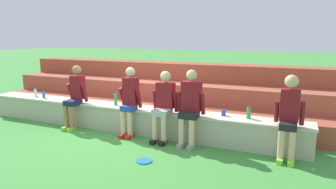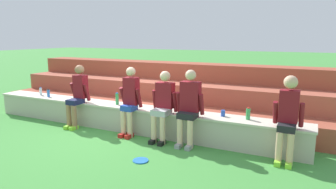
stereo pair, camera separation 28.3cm
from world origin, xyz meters
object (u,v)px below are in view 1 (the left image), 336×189
object	(u,v)px
water_bottle_mid_right	(35,93)
water_bottle_mid_left	(116,99)
person_far_right	(289,114)
person_left_of_center	(129,100)
water_bottle_center_gap	(249,113)
person_right_of_center	(190,105)
frisbee	(144,161)
water_bottle_near_right	(44,94)
plastic_cup_right_end	(224,113)
person_far_left	(75,95)
person_center	(164,104)

from	to	relation	value
water_bottle_mid_right	water_bottle_mid_left	bearing A→B (deg)	-1.03
person_far_right	water_bottle_mid_right	distance (m)	6.20
person_left_of_center	person_far_right	distance (m)	3.14
water_bottle_center_gap	water_bottle_mid_right	xyz separation A→B (m)	(-5.47, -0.00, -0.01)
person_right_of_center	water_bottle_center_gap	xyz separation A→B (m)	(1.07, 0.33, -0.13)
person_left_of_center	frisbee	distance (m)	1.64
person_far_right	water_bottle_mid_left	xyz separation A→B (m)	(-3.67, 0.28, -0.10)
person_left_of_center	water_bottle_center_gap	xyz separation A→B (m)	(2.43, 0.33, -0.11)
water_bottle_center_gap	person_far_right	bearing A→B (deg)	-24.59
person_left_of_center	water_bottle_near_right	size ratio (longest dim) A/B	7.19
water_bottle_near_right	plastic_cup_right_end	world-z (taller)	water_bottle_near_right
frisbee	water_bottle_center_gap	bearing A→B (deg)	43.65
water_bottle_mid_left	water_bottle_center_gap	world-z (taller)	water_bottle_mid_left
person_right_of_center	water_bottle_mid_left	size ratio (longest dim) A/B	5.27
water_bottle_mid_left	water_bottle_mid_right	xyz separation A→B (m)	(-2.51, 0.05, -0.04)
person_left_of_center	water_bottle_mid_right	distance (m)	3.06
person_far_right	person_far_left	bearing A→B (deg)	179.78
person_far_right	water_bottle_mid_right	xyz separation A→B (m)	(-6.19, 0.32, -0.14)
water_bottle_center_gap	frisbee	distance (m)	2.18
water_bottle_mid_right	frisbee	distance (m)	4.27
person_far_right	water_bottle_near_right	distance (m)	5.81
person_left_of_center	person_center	distance (m)	0.79
water_bottle_center_gap	water_bottle_mid_right	bearing A→B (deg)	-179.97
person_center	person_right_of_center	distance (m)	0.57
water_bottle_near_right	person_left_of_center	bearing A→B (deg)	-4.97
person_right_of_center	person_far_right	size ratio (longest dim) A/B	1.01
water_bottle_center_gap	frisbee	bearing A→B (deg)	-136.35
water_bottle_near_right	frisbee	size ratio (longest dim) A/B	0.76
person_left_of_center	water_bottle_mid_left	world-z (taller)	person_left_of_center
water_bottle_mid_left	water_bottle_center_gap	bearing A→B (deg)	0.92
person_center	water_bottle_center_gap	xyz separation A→B (m)	(1.64, 0.31, -0.10)
water_bottle_mid_right	frisbee	size ratio (longest dim) A/B	0.77
person_left_of_center	frisbee	xyz separation A→B (m)	(0.92, -1.11, -0.78)
water_bottle_center_gap	water_bottle_mid_right	distance (m)	5.47
water_bottle_center_gap	plastic_cup_right_end	size ratio (longest dim) A/B	1.89
person_left_of_center	person_right_of_center	world-z (taller)	person_right_of_center
person_center	water_bottle_near_right	distance (m)	3.46
water_bottle_mid_right	person_far_right	bearing A→B (deg)	-3.01
person_far_right	water_bottle_center_gap	world-z (taller)	person_far_right
person_far_left	water_bottle_mid_right	xyz separation A→B (m)	(-1.58, 0.31, -0.12)
water_bottle_mid_right	plastic_cup_right_end	bearing A→B (deg)	0.27
water_bottle_center_gap	plastic_cup_right_end	xyz separation A→B (m)	(-0.49, 0.02, -0.05)
person_right_of_center	water_bottle_center_gap	distance (m)	1.13
person_left_of_center	person_far_right	bearing A→B (deg)	-0.04
frisbee	person_left_of_center	bearing A→B (deg)	129.82
person_right_of_center	person_center	bearing A→B (deg)	178.47
water_bottle_near_right	water_bottle_mid_right	distance (m)	0.39
water_bottle_center_gap	person_center	bearing A→B (deg)	-169.13
person_far_left	person_far_right	world-z (taller)	person_far_right
person_far_right	water_bottle_mid_left	world-z (taller)	person_far_right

